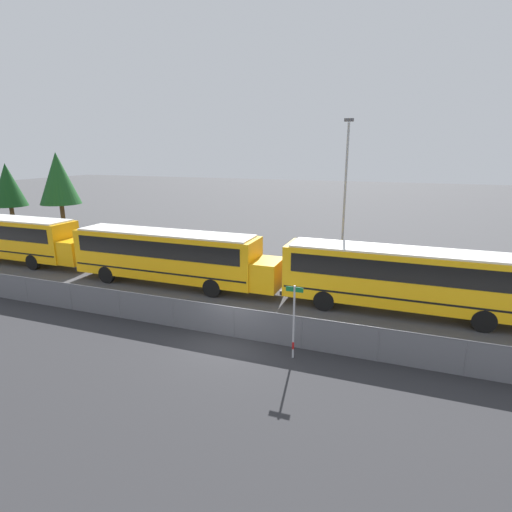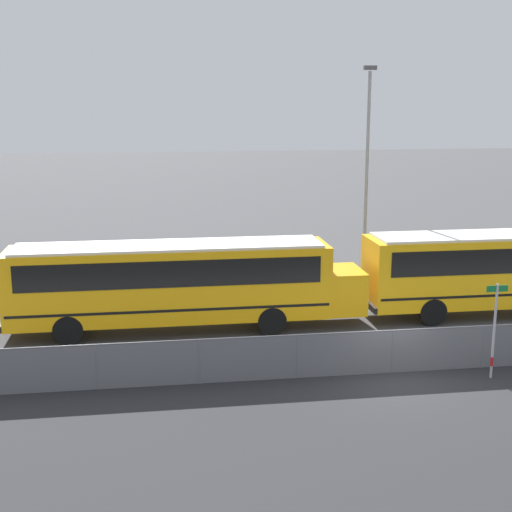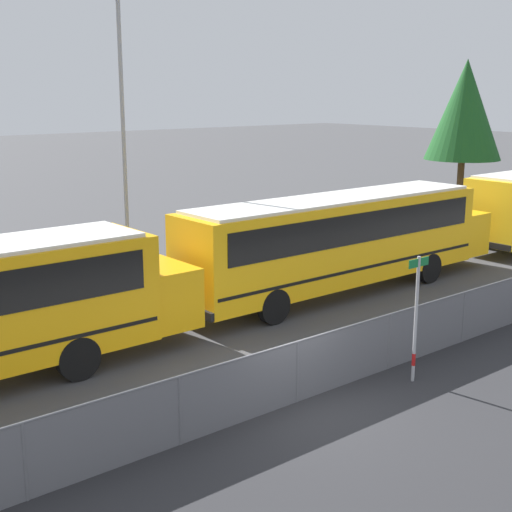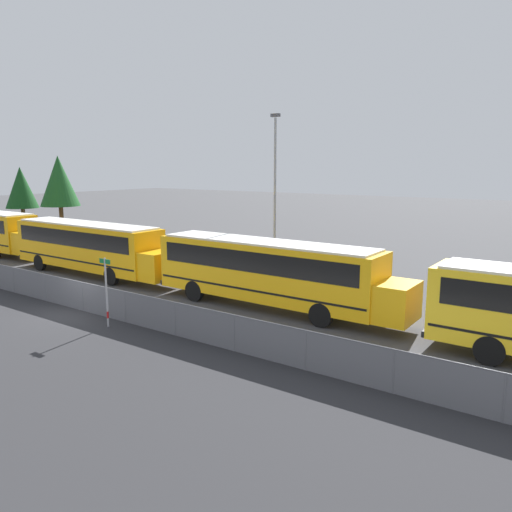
# 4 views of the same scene
# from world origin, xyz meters

# --- Properties ---
(ground_plane) EXTENTS (200.00, 200.00, 0.00)m
(ground_plane) POSITION_xyz_m (0.00, 0.00, 0.00)
(ground_plane) COLOR #424244
(road_strip) EXTENTS (102.67, 12.00, 0.01)m
(road_strip) POSITION_xyz_m (0.00, -6.00, 0.00)
(road_strip) COLOR #2B2B2D
(road_strip) RESTS_ON ground_plane
(fence) EXTENTS (68.74, 0.07, 1.46)m
(fence) POSITION_xyz_m (-0.00, -0.00, 0.75)
(fence) COLOR #9EA0A5
(fence) RESTS_ON ground_plane
(school_bus_1) EXTENTS (13.59, 2.46, 3.39)m
(school_bus_1) POSITION_xyz_m (-6.65, 5.38, 2.02)
(school_bus_1) COLOR orange
(school_bus_1) RESTS_ON ground_plane
(street_sign) EXTENTS (0.70, 0.09, 3.10)m
(street_sign) POSITION_xyz_m (2.99, -0.89, 1.64)
(street_sign) COLOR #B7B7BC
(street_sign) RESTS_ON ground_plane
(light_pole) EXTENTS (0.60, 0.24, 10.24)m
(light_pole) POSITION_xyz_m (2.88, 12.69, 5.52)
(light_pole) COLOR gray
(light_pole) RESTS_ON ground_plane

